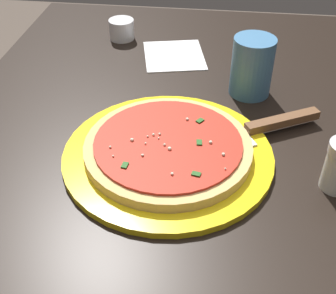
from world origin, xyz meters
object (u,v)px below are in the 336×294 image
(pizza, at_px, (168,147))
(pizza_server, at_px, (260,127))
(serving_plate, at_px, (168,155))
(cup_small_sauce, at_px, (122,29))
(cup_tall_drink, at_px, (252,67))
(napkin_folded_right, at_px, (174,55))

(pizza, distance_m, pizza_server, 0.16)
(serving_plate, height_order, cup_small_sauce, cup_small_sauce)
(serving_plate, xyz_separation_m, cup_tall_drink, (0.20, -0.12, 0.05))
(serving_plate, xyz_separation_m, cup_small_sauce, (0.40, 0.15, 0.02))
(pizza, height_order, cup_small_sauce, cup_small_sauce)
(pizza_server, height_order, cup_tall_drink, cup_tall_drink)
(pizza, distance_m, cup_small_sauce, 0.42)
(pizza, xyz_separation_m, cup_small_sauce, (0.40, 0.15, 0.00))
(serving_plate, height_order, pizza, pizza)
(pizza_server, xyz_separation_m, cup_tall_drink, (0.13, 0.01, 0.04))
(serving_plate, bearing_deg, napkin_folded_right, 5.01)
(pizza_server, distance_m, cup_small_sauce, 0.43)
(pizza_server, relative_size, cup_tall_drink, 2.04)
(serving_plate, relative_size, cup_small_sauce, 5.71)
(cup_tall_drink, bearing_deg, pizza, 148.66)
(cup_small_sauce, bearing_deg, pizza, -158.90)
(pizza, xyz_separation_m, napkin_folded_right, (0.33, 0.03, -0.02))
(pizza, bearing_deg, cup_small_sauce, 21.10)
(napkin_folded_right, bearing_deg, cup_tall_drink, -129.72)
(pizza, bearing_deg, serving_plate, 42.73)
(napkin_folded_right, bearing_deg, pizza, -174.99)
(cup_small_sauce, height_order, napkin_folded_right, cup_small_sauce)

